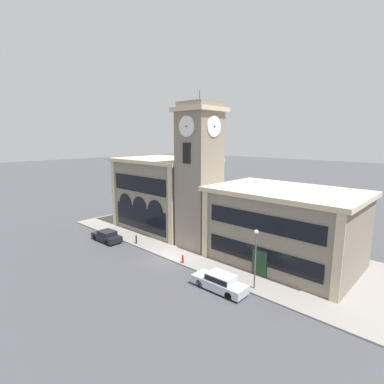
# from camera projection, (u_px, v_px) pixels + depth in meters

# --- Properties ---
(ground_plane) EXTENTS (300.00, 300.00, 0.00)m
(ground_plane) POSITION_uv_depth(u_px,v_px,m) (166.00, 259.00, 31.60)
(ground_plane) COLOR #424247
(sidewalk_kerb) EXTENTS (40.39, 14.22, 0.15)m
(sidewalk_kerb) POSITION_uv_depth(u_px,v_px,m) (210.00, 242.00, 36.70)
(sidewalk_kerb) COLOR gray
(sidewalk_kerb) RESTS_ON ground_plane
(clock_tower) EXTENTS (4.70, 4.70, 17.69)m
(clock_tower) POSITION_uv_depth(u_px,v_px,m) (199.00, 177.00, 33.80)
(clock_tower) COLOR gray
(clock_tower) RESTS_ON ground_plane
(town_hall_left_wing) EXTENTS (13.28, 9.76, 9.86)m
(town_hall_left_wing) POSITION_uv_depth(u_px,v_px,m) (165.00, 193.00, 41.97)
(town_hall_left_wing) COLOR gray
(town_hall_left_wing) RESTS_ON ground_plane
(town_hall_right_wing) EXTENTS (14.59, 9.76, 7.69)m
(town_hall_right_wing) POSITION_uv_depth(u_px,v_px,m) (284.00, 226.00, 30.20)
(town_hall_right_wing) COLOR gray
(town_hall_right_wing) RESTS_ON ground_plane
(parked_car_near) EXTENTS (4.24, 1.89, 1.38)m
(parked_car_near) POSITION_uv_depth(u_px,v_px,m) (107.00, 236.00, 36.96)
(parked_car_near) COLOR black
(parked_car_near) RESTS_ON ground_plane
(parked_car_mid) EXTENTS (4.92, 1.83, 1.50)m
(parked_car_mid) POSITION_uv_depth(u_px,v_px,m) (220.00, 282.00, 25.12)
(parked_car_mid) COLOR #B2B7C1
(parked_car_mid) RESTS_ON ground_plane
(street_lamp) EXTENTS (0.36, 0.36, 5.15)m
(street_lamp) POSITION_uv_depth(u_px,v_px,m) (256.00, 250.00, 24.66)
(street_lamp) COLOR #4C4C51
(street_lamp) RESTS_ON sidewalk_kerb
(bollard) EXTENTS (0.18, 0.18, 1.06)m
(bollard) POSITION_uv_depth(u_px,v_px,m) (136.00, 239.00, 35.81)
(bollard) COLOR black
(bollard) RESTS_ON sidewalk_kerb
(fire_hydrant) EXTENTS (0.22, 0.22, 0.87)m
(fire_hydrant) POSITION_uv_depth(u_px,v_px,m) (183.00, 259.00, 30.30)
(fire_hydrant) COLOR red
(fire_hydrant) RESTS_ON sidewalk_kerb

